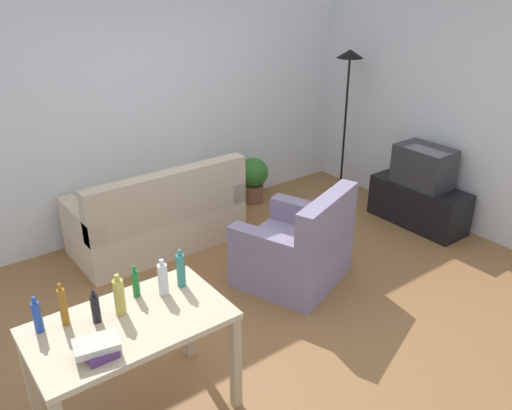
{
  "coord_description": "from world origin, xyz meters",
  "views": [
    {
      "loc": [
        -2.48,
        -2.9,
        2.72
      ],
      "look_at": [
        0.1,
        0.5,
        0.75
      ],
      "focal_mm": 36.64,
      "sensor_mm": 36.0,
      "label": 1
    }
  ],
  "objects_px": {
    "bottle_clear": "(163,279)",
    "book_stack": "(98,348)",
    "bottle_blue": "(37,316)",
    "bottle_dark": "(95,308)",
    "couch": "(159,219)",
    "bottle_squat": "(119,296)",
    "desk": "(131,335)",
    "tv_stand": "(418,204)",
    "bottle_green": "(136,283)",
    "bottle_amber": "(63,306)",
    "torchiere_lamp": "(348,83)",
    "potted_plant": "(254,177)",
    "bottle_tall": "(181,270)",
    "armchair": "(297,250)",
    "tv": "(424,166)"
  },
  "relations": [
    {
      "from": "tv_stand",
      "to": "potted_plant",
      "type": "xyz_separation_m",
      "value": [
        -1.12,
        1.62,
        0.09
      ]
    },
    {
      "from": "torchiere_lamp",
      "to": "book_stack",
      "type": "relative_size",
      "value": 6.65
    },
    {
      "from": "bottle_tall",
      "to": "bottle_dark",
      "type": "bearing_deg",
      "value": -177.17
    },
    {
      "from": "bottle_green",
      "to": "bottle_tall",
      "type": "xyz_separation_m",
      "value": [
        0.29,
        -0.07,
        0.03
      ]
    },
    {
      "from": "armchair",
      "to": "bottle_blue",
      "type": "relative_size",
      "value": 4.77
    },
    {
      "from": "couch",
      "to": "tv",
      "type": "relative_size",
      "value": 2.86
    },
    {
      "from": "bottle_dark",
      "to": "book_stack",
      "type": "xyz_separation_m",
      "value": [
        -0.11,
        -0.29,
        -0.05
      ]
    },
    {
      "from": "tv",
      "to": "bottle_amber",
      "type": "relative_size",
      "value": 2.11
    },
    {
      "from": "bottle_blue",
      "to": "bottle_squat",
      "type": "relative_size",
      "value": 0.85
    },
    {
      "from": "bottle_squat",
      "to": "bottle_clear",
      "type": "distance_m",
      "value": 0.31
    },
    {
      "from": "bottle_amber",
      "to": "bottle_clear",
      "type": "xyz_separation_m",
      "value": [
        0.62,
        -0.07,
        -0.01
      ]
    },
    {
      "from": "bottle_blue",
      "to": "bottle_dark",
      "type": "xyz_separation_m",
      "value": [
        0.3,
        -0.12,
        -0.01
      ]
    },
    {
      "from": "desk",
      "to": "bottle_tall",
      "type": "distance_m",
      "value": 0.52
    },
    {
      "from": "tv",
      "to": "bottle_dark",
      "type": "bearing_deg",
      "value": 97.91
    },
    {
      "from": "torchiere_lamp",
      "to": "bottle_blue",
      "type": "xyz_separation_m",
      "value": [
        -4.24,
        -1.64,
        -0.55
      ]
    },
    {
      "from": "tv",
      "to": "bottle_dark",
      "type": "distance_m",
      "value": 3.98
    },
    {
      "from": "bottle_squat",
      "to": "potted_plant",
      "type": "bearing_deg",
      "value": 39.31
    },
    {
      "from": "couch",
      "to": "tv_stand",
      "type": "xyz_separation_m",
      "value": [
        2.59,
        -1.31,
        -0.07
      ]
    },
    {
      "from": "torchiere_lamp",
      "to": "desk",
      "type": "xyz_separation_m",
      "value": [
        -3.79,
        -1.87,
        -0.76
      ]
    },
    {
      "from": "potted_plant",
      "to": "bottle_tall",
      "type": "distance_m",
      "value": 3.13
    },
    {
      "from": "potted_plant",
      "to": "bottle_green",
      "type": "height_order",
      "value": "bottle_green"
    },
    {
      "from": "bottle_amber",
      "to": "bottle_dark",
      "type": "xyz_separation_m",
      "value": [
        0.16,
        -0.09,
        -0.03
      ]
    },
    {
      "from": "desk",
      "to": "bottle_squat",
      "type": "relative_size",
      "value": 4.32
    },
    {
      "from": "couch",
      "to": "bottle_clear",
      "type": "height_order",
      "value": "bottle_clear"
    },
    {
      "from": "couch",
      "to": "desk",
      "type": "bearing_deg",
      "value": 58.83
    },
    {
      "from": "potted_plant",
      "to": "bottle_clear",
      "type": "distance_m",
      "value": 3.24
    },
    {
      "from": "tv_stand",
      "to": "bottle_squat",
      "type": "xyz_separation_m",
      "value": [
        -3.79,
        -0.56,
        0.64
      ]
    },
    {
      "from": "bottle_squat",
      "to": "bottle_tall",
      "type": "height_order",
      "value": "bottle_squat"
    },
    {
      "from": "tv_stand",
      "to": "bottle_tall",
      "type": "xyz_separation_m",
      "value": [
        -3.34,
        -0.52,
        0.64
      ]
    },
    {
      "from": "torchiere_lamp",
      "to": "bottle_amber",
      "type": "bearing_deg",
      "value": -157.81
    },
    {
      "from": "bottle_dark",
      "to": "bottle_squat",
      "type": "height_order",
      "value": "bottle_squat"
    },
    {
      "from": "desk",
      "to": "bottle_tall",
      "type": "relative_size",
      "value": 4.41
    },
    {
      "from": "bottle_squat",
      "to": "bottle_green",
      "type": "distance_m",
      "value": 0.2
    },
    {
      "from": "desk",
      "to": "bottle_clear",
      "type": "relative_size",
      "value": 4.69
    },
    {
      "from": "couch",
      "to": "bottle_squat",
      "type": "xyz_separation_m",
      "value": [
        -1.2,
        -1.87,
        0.58
      ]
    },
    {
      "from": "tv_stand",
      "to": "desk",
      "type": "xyz_separation_m",
      "value": [
        -3.79,
        -0.66,
        0.41
      ]
    },
    {
      "from": "bottle_green",
      "to": "torchiere_lamp",
      "type": "bearing_deg",
      "value": 24.53
    },
    {
      "from": "book_stack",
      "to": "desk",
      "type": "bearing_deg",
      "value": 33.7
    },
    {
      "from": "desk",
      "to": "bottle_squat",
      "type": "bearing_deg",
      "value": 93.34
    },
    {
      "from": "bottle_squat",
      "to": "tv_stand",
      "type": "bearing_deg",
      "value": 8.41
    },
    {
      "from": "bottle_clear",
      "to": "book_stack",
      "type": "relative_size",
      "value": 0.95
    },
    {
      "from": "potted_plant",
      "to": "couch",
      "type": "bearing_deg",
      "value": -167.99
    },
    {
      "from": "bottle_blue",
      "to": "tv_stand",
      "type": "bearing_deg",
      "value": 5.81
    },
    {
      "from": "torchiere_lamp",
      "to": "bottle_tall",
      "type": "distance_m",
      "value": 3.8
    },
    {
      "from": "torchiere_lamp",
      "to": "bottle_blue",
      "type": "bearing_deg",
      "value": -158.84
    },
    {
      "from": "bottle_amber",
      "to": "torchiere_lamp",
      "type": "bearing_deg",
      "value": 22.19
    },
    {
      "from": "potted_plant",
      "to": "bottle_tall",
      "type": "xyz_separation_m",
      "value": [
        -2.21,
        -2.14,
        0.55
      ]
    },
    {
      "from": "torchiere_lamp",
      "to": "bottle_clear",
      "type": "distance_m",
      "value": 3.93
    },
    {
      "from": "armchair",
      "to": "bottle_clear",
      "type": "bearing_deg",
      "value": -3.38
    },
    {
      "from": "tv",
      "to": "bottle_amber",
      "type": "xyz_separation_m",
      "value": [
        -4.1,
        -0.46,
        0.19
      ]
    }
  ]
}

